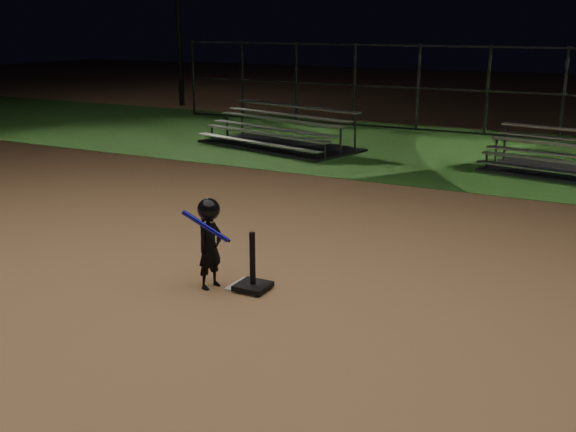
{
  "coord_description": "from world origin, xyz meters",
  "views": [
    {
      "loc": [
        3.99,
        -6.61,
        3.1
      ],
      "look_at": [
        0.0,
        1.0,
        0.65
      ],
      "focal_mm": 42.46,
      "sensor_mm": 36.0,
      "label": 1
    }
  ],
  "objects_px": {
    "batting_tee": "(253,279)",
    "child_batter": "(210,241)",
    "home_plate": "(250,286)",
    "bleacher_left": "(279,139)"
  },
  "relations": [
    {
      "from": "home_plate",
      "to": "batting_tee",
      "type": "height_order",
      "value": "batting_tee"
    },
    {
      "from": "home_plate",
      "to": "bleacher_left",
      "type": "xyz_separation_m",
      "value": [
        -4.29,
        8.67,
        0.2
      ]
    },
    {
      "from": "home_plate",
      "to": "child_batter",
      "type": "distance_m",
      "value": 0.75
    },
    {
      "from": "batting_tee",
      "to": "child_batter",
      "type": "height_order",
      "value": "child_batter"
    },
    {
      "from": "child_batter",
      "to": "bleacher_left",
      "type": "bearing_deg",
      "value": 34.44
    },
    {
      "from": "batting_tee",
      "to": "bleacher_left",
      "type": "distance_m",
      "value": 9.76
    },
    {
      "from": "bleacher_left",
      "to": "home_plate",
      "type": "bearing_deg",
      "value": -48.79
    },
    {
      "from": "batting_tee",
      "to": "bleacher_left",
      "type": "xyz_separation_m",
      "value": [
        -4.37,
        8.73,
        0.06
      ]
    },
    {
      "from": "batting_tee",
      "to": "child_batter",
      "type": "distance_m",
      "value": 0.69
    },
    {
      "from": "child_batter",
      "to": "home_plate",
      "type": "bearing_deg",
      "value": -52.61
    }
  ]
}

